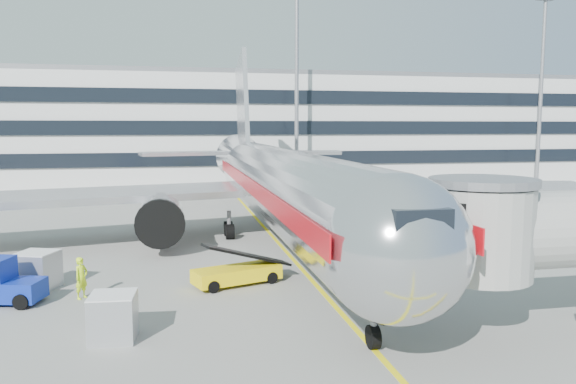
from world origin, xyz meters
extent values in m
plane|color=gray|center=(0.00, 0.00, 0.00)|extent=(180.00, 180.00, 0.00)
cube|color=#FFEB0D|center=(0.00, 10.00, 0.01)|extent=(0.25, 70.00, 0.01)
cylinder|color=silver|center=(0.00, 8.00, 4.20)|extent=(5.00, 36.00, 5.00)
sphere|color=silver|center=(0.00, -10.00, 4.20)|extent=(5.00, 5.00, 5.00)
cone|color=silver|center=(0.00, 31.00, 4.80)|extent=(5.00, 10.00, 5.00)
cube|color=black|center=(0.00, -11.50, 5.33)|extent=(1.80, 1.20, 0.90)
cube|color=#B7B7BC|center=(13.00, 13.50, 3.40)|extent=(24.95, 12.07, 0.50)
cube|color=#B7B7BC|center=(-13.00, 13.50, 3.40)|extent=(24.95, 12.07, 0.50)
cylinder|color=#99999E|center=(8.00, 10.00, 2.20)|extent=(3.00, 4.20, 3.00)
cylinder|color=#99999E|center=(-8.00, 10.00, 2.20)|extent=(3.00, 4.20, 3.00)
cylinder|color=black|center=(8.00, 8.00, 2.20)|extent=(3.10, 0.50, 3.10)
cylinder|color=black|center=(-8.00, 8.00, 2.20)|extent=(3.10, 0.50, 3.10)
cube|color=#B7B7BC|center=(0.00, 31.50, 9.20)|extent=(0.45, 9.39, 13.72)
cube|color=#B7B7BC|center=(5.50, 32.00, 5.40)|extent=(10.41, 4.94, 0.35)
cube|color=#B7B7BC|center=(-5.50, 32.00, 5.40)|extent=(10.41, 4.94, 0.35)
cylinder|color=gray|center=(0.00, -8.00, 0.90)|extent=(0.24, 0.24, 1.80)
cylinder|color=black|center=(0.00, -8.00, 0.45)|extent=(0.35, 0.90, 0.90)
cylinder|color=gray|center=(3.20, 14.00, 1.00)|extent=(0.30, 0.30, 2.00)
cylinder|color=gray|center=(-3.20, 14.00, 1.00)|extent=(0.30, 0.30, 2.00)
cube|color=red|center=(2.52, 8.00, 4.50)|extent=(0.06, 38.00, 0.90)
cube|color=red|center=(-2.52, 8.00, 4.50)|extent=(0.06, 38.00, 0.90)
cylinder|color=#A8A8A3|center=(4.20, -8.00, 4.20)|extent=(3.80, 3.80, 3.40)
cylinder|color=gray|center=(4.20, -8.00, 6.10)|extent=(4.00, 4.00, 0.30)
cube|color=black|center=(2.90, -8.00, 4.20)|extent=(1.40, 2.60, 2.60)
cube|color=silver|center=(0.00, 58.00, 7.50)|extent=(150.00, 24.00, 15.00)
cube|color=black|center=(0.00, 45.90, 4.00)|extent=(150.00, 0.30, 1.80)
cube|color=black|center=(0.00, 45.90, 8.00)|extent=(150.00, 0.30, 1.80)
cube|color=black|center=(0.00, 45.90, 12.00)|extent=(150.00, 0.30, 1.80)
cube|color=gray|center=(0.00, 58.00, 15.30)|extent=(150.00, 24.00, 0.60)
cylinder|color=gray|center=(8.00, 42.00, 12.50)|extent=(0.50, 0.50, 25.00)
cylinder|color=gray|center=(42.00, 42.00, 12.50)|extent=(0.50, 0.50, 25.00)
cube|color=yellow|center=(-4.00, 1.44, 0.57)|extent=(4.82, 3.04, 0.72)
cube|color=black|center=(-4.00, 1.44, 1.49)|extent=(4.86, 2.63, 1.58)
cylinder|color=black|center=(-5.79, 1.58, 0.31)|extent=(0.68, 0.47, 0.62)
cylinder|color=black|center=(-5.32, 0.22, 0.31)|extent=(0.68, 0.47, 0.62)
cylinder|color=black|center=(-2.68, 2.66, 0.31)|extent=(0.68, 0.47, 0.62)
cylinder|color=black|center=(-2.21, 1.30, 0.31)|extent=(0.68, 0.47, 0.62)
cube|color=#0E279D|center=(-14.60, 0.35, 0.67)|extent=(3.19, 2.31, 0.92)
cylinder|color=black|center=(-15.30, 1.32, 0.36)|extent=(0.77, 0.48, 0.72)
cylinder|color=black|center=(-13.52, 0.86, 0.36)|extent=(0.77, 0.48, 0.72)
cylinder|color=black|center=(-13.91, -0.63, 0.36)|extent=(0.77, 0.48, 0.72)
cube|color=#B1B3B8|center=(-13.95, 2.72, 0.92)|extent=(2.28, 2.28, 1.83)
cube|color=white|center=(-13.95, 2.72, 1.86)|extent=(2.28, 2.28, 0.07)
cube|color=#B1B3B8|center=(-9.48, -5.16, 0.87)|extent=(1.81, 1.81, 1.74)
cube|color=white|center=(-9.48, -5.16, 1.76)|extent=(1.81, 1.81, 0.07)
imported|color=#D4FF1A|center=(-11.50, 0.55, 1.00)|extent=(0.81, 0.87, 2.00)
camera|label=1|loc=(-7.02, -26.87, 8.15)|focal=35.00mm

